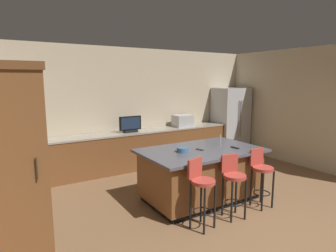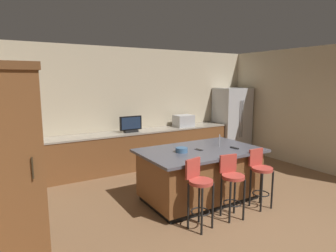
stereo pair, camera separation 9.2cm
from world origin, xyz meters
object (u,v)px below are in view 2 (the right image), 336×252
at_px(microwave, 184,121).
at_px(bar_stool_center, 232,181).
at_px(bar_stool_right, 260,173).
at_px(range_oven, 14,166).
at_px(cabinet_tower, 11,169).
at_px(tv_remote, 234,148).
at_px(fruit_bowl, 182,150).
at_px(tv_monitor, 131,125).
at_px(kitchen_island, 200,174).
at_px(bar_stool_left, 199,187).
at_px(cell_phone, 199,150).
at_px(refrigerator, 232,121).

distance_m(microwave, bar_stool_center, 3.30).
bearing_deg(bar_stool_right, range_oven, 140.42).
bearing_deg(cabinet_tower, range_oven, 87.61).
xyz_separation_m(bar_stool_center, tv_remote, (0.56, 0.55, 0.34)).
bearing_deg(fruit_bowl, tv_monitor, 88.91).
distance_m(kitchen_island, tv_remote, 0.77).
distance_m(range_oven, tv_remote, 4.20).
distance_m(cabinet_tower, bar_stool_center, 2.97).
bearing_deg(range_oven, cabinet_tower, -92.39).
distance_m(microwave, bar_stool_left, 3.56).
xyz_separation_m(tv_monitor, bar_stool_right, (1.01, -2.96, -0.49)).
height_order(tv_monitor, fruit_bowl, tv_monitor).
distance_m(bar_stool_center, tv_remote, 0.85).
relative_size(cell_phone, tv_remote, 0.88).
relative_size(kitchen_island, cell_phone, 13.91).
bearing_deg(tv_monitor, refrigerator, -0.01).
distance_m(range_oven, cell_phone, 3.59).
relative_size(bar_stool_center, cell_phone, 6.44).
height_order(kitchen_island, bar_stool_center, bar_stool_center).
bearing_deg(fruit_bowl, kitchen_island, -1.01).
bearing_deg(range_oven, refrigerator, -0.53).
bearing_deg(bar_stool_left, fruit_bowl, 59.42).
xyz_separation_m(microwave, bar_stool_center, (-1.16, -3.05, -0.46)).
bearing_deg(tv_monitor, cabinet_tower, -132.72).
height_order(kitchen_island, bar_stool_left, bar_stool_left).
xyz_separation_m(refrigerator, tv_monitor, (-3.14, 0.00, 0.13)).
height_order(cabinet_tower, bar_stool_center, cabinet_tower).
distance_m(cabinet_tower, bar_stool_left, 2.36).
height_order(refrigerator, tv_remote, refrigerator).
bearing_deg(refrigerator, cell_phone, -142.02).
height_order(microwave, bar_stool_right, microwave).
relative_size(refrigerator, tv_remote, 10.98).
xyz_separation_m(fruit_bowl, tv_remote, (0.94, -0.26, -0.03)).
relative_size(kitchen_island, range_oven, 2.28).
height_order(bar_stool_right, cell_phone, bar_stool_right).
distance_m(kitchen_island, tv_monitor, 2.31).
bearing_deg(kitchen_island, refrigerator, 38.20).
relative_size(cabinet_tower, tv_remote, 13.39).
distance_m(cabinet_tower, cell_phone, 2.92).
relative_size(refrigerator, fruit_bowl, 9.20).
bearing_deg(bar_stool_left, tv_monitor, 70.45).
bearing_deg(cabinet_tower, microwave, 34.77).
xyz_separation_m(microwave, bar_stool_left, (-1.78, -3.05, -0.44)).
height_order(tv_monitor, bar_stool_right, tv_monitor).
relative_size(cabinet_tower, cell_phone, 15.18).
bearing_deg(bar_stool_left, cabinet_tower, 159.83).
bearing_deg(microwave, cell_phone, -117.97).
height_order(tv_monitor, bar_stool_left, tv_monitor).
height_order(range_oven, bar_stool_center, bar_stool_center).
relative_size(bar_stool_center, tv_remote, 5.69).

